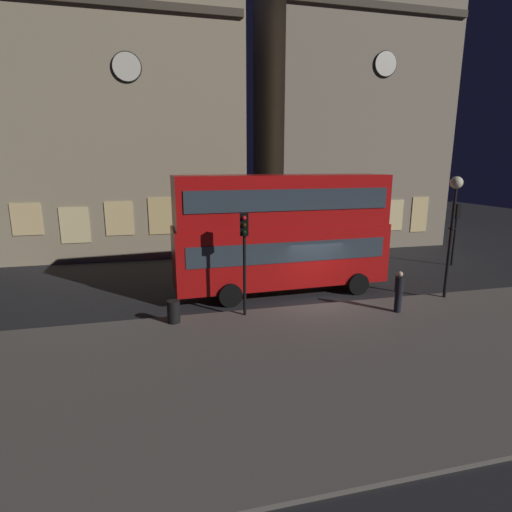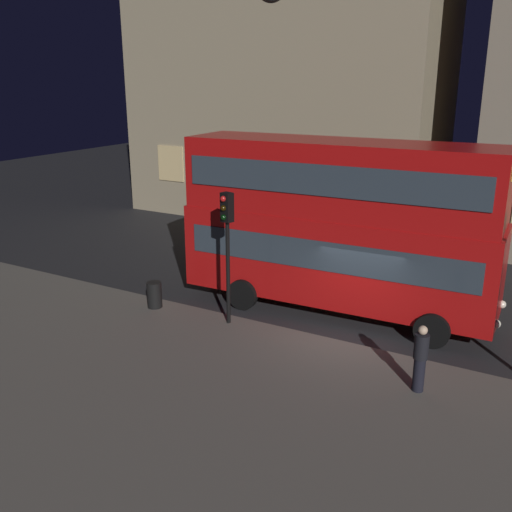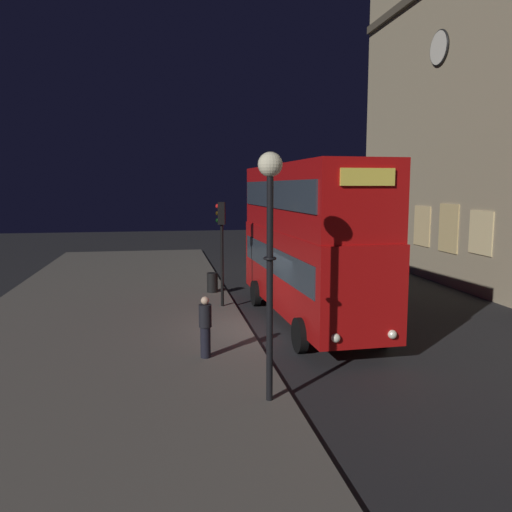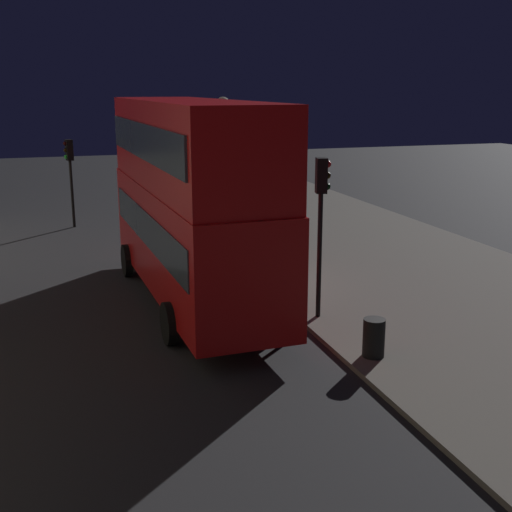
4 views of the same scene
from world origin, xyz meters
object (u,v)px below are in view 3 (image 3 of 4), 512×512
object	(u,v)px
traffic_light_near_kerb	(221,232)
pedestrian	(205,326)
double_decker_bus	(308,235)
street_lamp	(270,218)
litter_bin	(212,282)

from	to	relation	value
traffic_light_near_kerb	pedestrian	distance (m)	6.45
double_decker_bus	traffic_light_near_kerb	xyz separation A→B (m)	(-2.33, -2.73, -0.03)
double_decker_bus	traffic_light_near_kerb	distance (m)	3.59
street_lamp	pedestrian	bearing A→B (deg)	-159.90
traffic_light_near_kerb	litter_bin	xyz separation A→B (m)	(-2.74, -0.11, -2.46)
pedestrian	litter_bin	xyz separation A→B (m)	(-8.76, 1.01, -0.44)
litter_bin	double_decker_bus	bearing A→B (deg)	29.30
pedestrian	litter_bin	size ratio (longest dim) A/B	1.98
traffic_light_near_kerb	pedestrian	xyz separation A→B (m)	(6.02, -1.12, -2.02)
pedestrian	traffic_light_near_kerb	bearing A→B (deg)	104.87
litter_bin	pedestrian	bearing A→B (deg)	-6.57
double_decker_bus	traffic_light_near_kerb	world-z (taller)	double_decker_bus
double_decker_bus	pedestrian	distance (m)	5.71
litter_bin	traffic_light_near_kerb	bearing A→B (deg)	2.33
traffic_light_near_kerb	street_lamp	xyz separation A→B (m)	(9.10, 0.01, 1.05)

